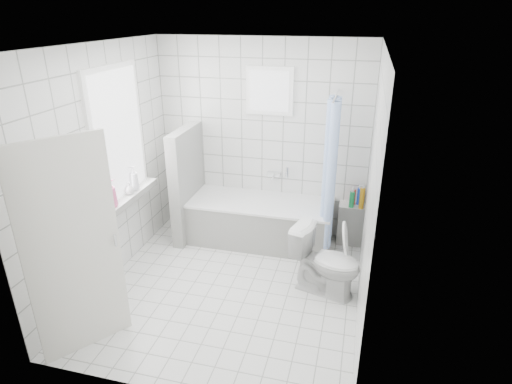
# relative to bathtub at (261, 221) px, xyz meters

# --- Properties ---
(ground) EXTENTS (3.00, 3.00, 0.00)m
(ground) POSITION_rel_bathtub_xyz_m (-0.08, -1.13, -0.29)
(ground) COLOR white
(ground) RESTS_ON ground
(ceiling) EXTENTS (3.00, 3.00, 0.00)m
(ceiling) POSITION_rel_bathtub_xyz_m (-0.08, -1.13, 2.31)
(ceiling) COLOR white
(ceiling) RESTS_ON ground
(wall_back) EXTENTS (2.80, 0.02, 2.60)m
(wall_back) POSITION_rel_bathtub_xyz_m (-0.08, 0.37, 1.01)
(wall_back) COLOR white
(wall_back) RESTS_ON ground
(wall_front) EXTENTS (2.80, 0.02, 2.60)m
(wall_front) POSITION_rel_bathtub_xyz_m (-0.08, -2.62, 1.01)
(wall_front) COLOR white
(wall_front) RESTS_ON ground
(wall_left) EXTENTS (0.02, 3.00, 2.60)m
(wall_left) POSITION_rel_bathtub_xyz_m (-1.48, -1.13, 1.01)
(wall_left) COLOR white
(wall_left) RESTS_ON ground
(wall_right) EXTENTS (0.02, 3.00, 2.60)m
(wall_right) POSITION_rel_bathtub_xyz_m (1.32, -1.13, 1.01)
(wall_right) COLOR white
(wall_right) RESTS_ON ground
(window_left) EXTENTS (0.01, 0.90, 1.40)m
(window_left) POSITION_rel_bathtub_xyz_m (-1.43, -0.83, 1.31)
(window_left) COLOR white
(window_left) RESTS_ON wall_left
(window_back) EXTENTS (0.50, 0.01, 0.50)m
(window_back) POSITION_rel_bathtub_xyz_m (0.02, 0.33, 1.66)
(window_back) COLOR white
(window_back) RESTS_ON wall_back
(window_sill) EXTENTS (0.18, 1.02, 0.08)m
(window_sill) POSITION_rel_bathtub_xyz_m (-1.39, -0.83, 0.57)
(window_sill) COLOR white
(window_sill) RESTS_ON wall_left
(door) EXTENTS (0.50, 0.67, 2.00)m
(door) POSITION_rel_bathtub_xyz_m (-1.09, -2.28, 0.71)
(door) COLOR silver
(door) RESTS_ON ground
(bathtub) EXTENTS (1.87, 0.77, 0.58)m
(bathtub) POSITION_rel_bathtub_xyz_m (0.00, 0.00, 0.00)
(bathtub) COLOR white
(bathtub) RESTS_ON ground
(partition_wall) EXTENTS (0.15, 0.85, 1.50)m
(partition_wall) POSITION_rel_bathtub_xyz_m (-1.00, -0.05, 0.46)
(partition_wall) COLOR white
(partition_wall) RESTS_ON ground
(tiled_ledge) EXTENTS (0.40, 0.24, 0.55)m
(tiled_ledge) POSITION_rel_bathtub_xyz_m (1.20, 0.25, -0.02)
(tiled_ledge) COLOR white
(tiled_ledge) RESTS_ON ground
(toilet) EXTENTS (0.83, 0.61, 0.76)m
(toilet) POSITION_rel_bathtub_xyz_m (0.95, -0.92, 0.09)
(toilet) COLOR white
(toilet) RESTS_ON ground
(curtain_rod) EXTENTS (0.02, 0.80, 0.02)m
(curtain_rod) POSITION_rel_bathtub_xyz_m (0.87, -0.03, 1.71)
(curtain_rod) COLOR silver
(curtain_rod) RESTS_ON wall_back
(shower_curtain) EXTENTS (0.14, 0.48, 1.78)m
(shower_curtain) POSITION_rel_bathtub_xyz_m (0.87, -0.16, 0.81)
(shower_curtain) COLOR #4C7EE1
(shower_curtain) RESTS_ON curtain_rod
(tub_faucet) EXTENTS (0.18, 0.06, 0.06)m
(tub_faucet) POSITION_rel_bathtub_xyz_m (0.10, 0.33, 0.56)
(tub_faucet) COLOR silver
(tub_faucet) RESTS_ON wall_back
(sill_bottles) EXTENTS (0.17, 0.65, 0.31)m
(sill_bottles) POSITION_rel_bathtub_xyz_m (-1.38, -0.96, 0.75)
(sill_bottles) COLOR silver
(sill_bottles) RESTS_ON window_sill
(ledge_bottles) EXTENTS (0.19, 0.18, 0.28)m
(ledge_bottles) POSITION_rel_bathtub_xyz_m (1.22, 0.23, 0.38)
(ledge_bottles) COLOR #189248
(ledge_bottles) RESTS_ON tiled_ledge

